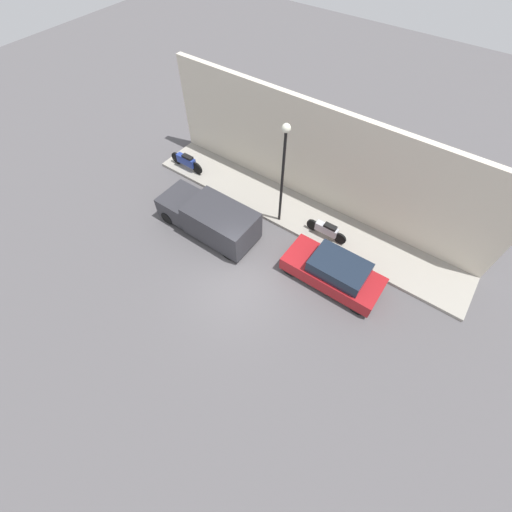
{
  "coord_description": "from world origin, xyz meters",
  "views": [
    {
      "loc": [
        -5.77,
        -5.07,
        12.27
      ],
      "look_at": [
        1.31,
        0.01,
        0.6
      ],
      "focal_mm": 24.0,
      "sensor_mm": 36.0,
      "label": 1
    }
  ],
  "objects_px": {
    "scooter_silver": "(327,230)",
    "parked_car": "(334,272)",
    "delivery_van": "(209,217)",
    "motorcycle_blue": "(186,161)",
    "streetlamp": "(284,162)"
  },
  "relations": [
    {
      "from": "parked_car",
      "to": "scooter_silver",
      "type": "distance_m",
      "value": 2.35
    },
    {
      "from": "parked_car",
      "to": "motorcycle_blue",
      "type": "relative_size",
      "value": 1.91
    },
    {
      "from": "parked_car",
      "to": "scooter_silver",
      "type": "xyz_separation_m",
      "value": [
        1.91,
        1.37,
        -0.08
      ]
    },
    {
      "from": "delivery_van",
      "to": "streetlamp",
      "type": "distance_m",
      "value": 4.25
    },
    {
      "from": "parked_car",
      "to": "streetlamp",
      "type": "distance_m",
      "value": 4.91
    },
    {
      "from": "motorcycle_blue",
      "to": "delivery_van",
      "type": "bearing_deg",
      "value": -124.13
    },
    {
      "from": "motorcycle_blue",
      "to": "streetlamp",
      "type": "distance_m",
      "value": 6.79
    },
    {
      "from": "delivery_van",
      "to": "streetlamp",
      "type": "relative_size",
      "value": 0.95
    },
    {
      "from": "delivery_van",
      "to": "motorcycle_blue",
      "type": "xyz_separation_m",
      "value": [
        2.57,
        3.8,
        -0.21
      ]
    },
    {
      "from": "delivery_van",
      "to": "motorcycle_blue",
      "type": "bearing_deg",
      "value": 55.87
    },
    {
      "from": "delivery_van",
      "to": "parked_car",
      "type": "bearing_deg",
      "value": -82.69
    },
    {
      "from": "motorcycle_blue",
      "to": "scooter_silver",
      "type": "distance_m",
      "value": 8.46
    },
    {
      "from": "parked_car",
      "to": "delivery_van",
      "type": "bearing_deg",
      "value": 97.31
    },
    {
      "from": "scooter_silver",
      "to": "parked_car",
      "type": "bearing_deg",
      "value": -144.48
    },
    {
      "from": "streetlamp",
      "to": "parked_car",
      "type": "bearing_deg",
      "value": -112.89
    }
  ]
}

